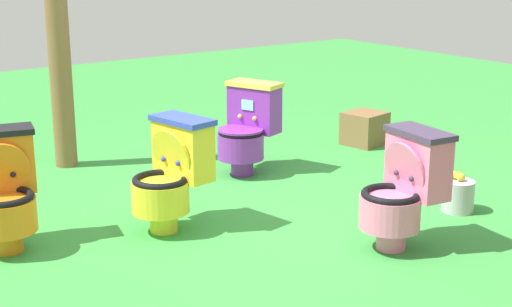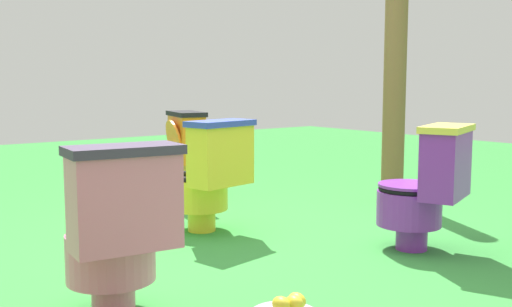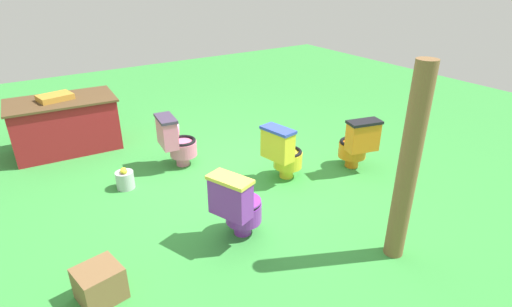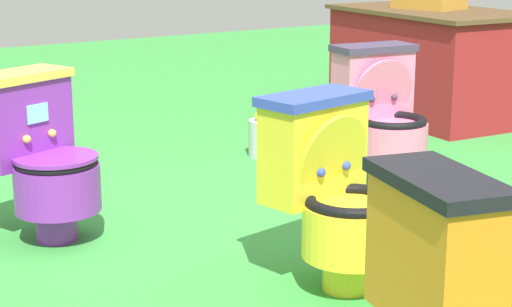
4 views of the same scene
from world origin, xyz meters
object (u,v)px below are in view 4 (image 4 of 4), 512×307
Objects in this scene: lemon_bucket at (267,137)px; toilet_purple at (42,155)px; vendor_table at (430,62)px; toilet_orange at (468,299)px; toilet_yellow at (334,190)px; toilet_pink at (383,113)px.

toilet_purple is at bearing -67.55° from lemon_bucket.
vendor_table is (-1.01, 3.24, 0.02)m from toilet_purple.
toilet_orange is 1.00× the size of toilet_purple.
vendor_table reaches higher than lemon_bucket.
toilet_orange and toilet_yellow have the same top height.
toilet_yellow is 1.99m from lemon_bucket.
toilet_yellow is 1.00× the size of toilet_pink.
toilet_orange is 2.14m from toilet_purple.
lemon_bucket is (-1.77, 0.87, -0.26)m from toilet_yellow.
toilet_yellow is at bearing 102.29° from toilet_purple.
toilet_pink is 0.85m from lemon_bucket.
vendor_table reaches higher than toilet_orange.
toilet_orange is 2.42m from toilet_pink.
toilet_orange is 0.48× the size of vendor_table.
toilet_yellow is 3.28m from vendor_table.
toilet_purple is 0.48× the size of vendor_table.
toilet_purple is (-0.12, -1.82, -0.00)m from toilet_pink.
toilet_yellow is 0.48× the size of vendor_table.
lemon_bucket is at bearing -67.68° from toilet_pink.
toilet_orange and toilet_purple have the same top height.
toilet_purple is 2.63× the size of lemon_bucket.
toilet_purple is at bearing -154.97° from toilet_orange.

